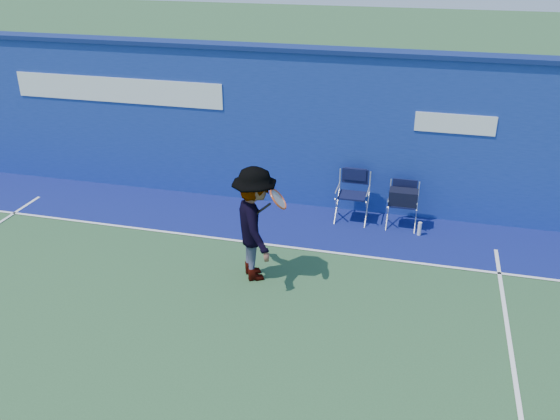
% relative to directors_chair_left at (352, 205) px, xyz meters
% --- Properties ---
extents(ground, '(80.00, 80.00, 0.00)m').
position_rel_directors_chair_left_xyz_m(ground, '(-1.91, -4.56, -0.32)').
color(ground, '#2B512E').
rests_on(ground, ground).
extents(stadium_wall, '(24.00, 0.50, 3.08)m').
position_rel_directors_chair_left_xyz_m(stadium_wall, '(-1.91, 0.64, 1.23)').
color(stadium_wall, navy).
rests_on(stadium_wall, ground).
extents(out_of_bounds_strip, '(24.00, 1.80, 0.01)m').
position_rel_directors_chair_left_xyz_m(out_of_bounds_strip, '(-1.91, -0.46, -0.31)').
color(out_of_bounds_strip, navy).
rests_on(out_of_bounds_strip, ground).
extents(court_lines, '(24.00, 12.00, 0.01)m').
position_rel_directors_chair_left_xyz_m(court_lines, '(-1.91, -3.96, -0.31)').
color(court_lines, white).
rests_on(court_lines, out_of_bounds_strip).
extents(directors_chair_left, '(0.57, 0.53, 0.96)m').
position_rel_directors_chair_left_xyz_m(directors_chair_left, '(0.00, 0.00, 0.00)').
color(directors_chair_left, silver).
rests_on(directors_chair_left, ground).
extents(directors_chair_right, '(0.51, 0.46, 0.86)m').
position_rel_directors_chair_left_xyz_m(directors_chair_right, '(0.93, -0.05, 0.04)').
color(directors_chair_right, silver).
rests_on(directors_chair_right, ground).
extents(water_bottle, '(0.07, 0.07, 0.26)m').
position_rel_directors_chair_left_xyz_m(water_bottle, '(1.28, -0.33, -0.19)').
color(water_bottle, silver).
rests_on(water_bottle, ground).
extents(tennis_player, '(1.18, 1.37, 1.84)m').
position_rel_directors_chair_left_xyz_m(tennis_player, '(-1.18, -2.39, 0.60)').
color(tennis_player, '#EA4738').
rests_on(tennis_player, ground).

